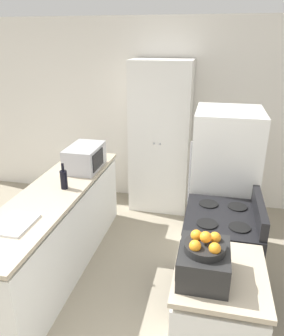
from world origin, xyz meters
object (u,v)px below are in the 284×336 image
at_px(microwave, 85,158).
at_px(toaster_oven, 203,263).
at_px(refrigerator, 223,186).
at_px(wine_bottle, 64,179).
at_px(pantry_cabinet, 160,138).
at_px(fruit_bowl, 205,245).
at_px(stove, 219,258).

relative_size(microwave, toaster_oven, 1.39).
bearing_deg(microwave, toaster_oven, -48.08).
relative_size(refrigerator, microwave, 3.12).
relative_size(wine_bottle, toaster_oven, 0.71).
height_order(microwave, toaster_oven, microwave).
bearing_deg(microwave, refrigerator, 0.27).
bearing_deg(pantry_cabinet, refrigerator, -48.49).
bearing_deg(refrigerator, wine_bottle, -160.32).
bearing_deg(fruit_bowl, wine_bottle, 143.86).
height_order(refrigerator, microwave, refrigerator).
xyz_separation_m(refrigerator, fruit_bowl, (-0.15, -1.61, 0.32)).
relative_size(pantry_cabinet, stove, 1.95).
xyz_separation_m(refrigerator, wine_bottle, (-1.58, -0.56, 0.18)).
xyz_separation_m(pantry_cabinet, wine_bottle, (-0.72, -1.53, -0.03)).
bearing_deg(stove, refrigerator, 89.23).
bearing_deg(stove, toaster_oven, -99.42).
distance_m(refrigerator, wine_bottle, 1.68).
height_order(pantry_cabinet, fruit_bowl, pantry_cabinet).
relative_size(microwave, wine_bottle, 1.97).
bearing_deg(toaster_oven, refrigerator, 84.75).
relative_size(refrigerator, fruit_bowl, 6.54).
height_order(toaster_oven, fruit_bowl, fruit_bowl).
relative_size(pantry_cabinet, refrigerator, 1.25).
height_order(pantry_cabinet, stove, pantry_cabinet).
distance_m(stove, fruit_bowl, 1.09).
bearing_deg(microwave, wine_bottle, -90.65).
xyz_separation_m(pantry_cabinet, stove, (0.84, -1.74, -0.58)).
relative_size(stove, toaster_oven, 2.78).
height_order(stove, wine_bottle, wine_bottle).
bearing_deg(wine_bottle, refrigerator, 19.68).
xyz_separation_m(pantry_cabinet, refrigerator, (0.85, -0.96, -0.21)).
bearing_deg(pantry_cabinet, toaster_oven, -74.54).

